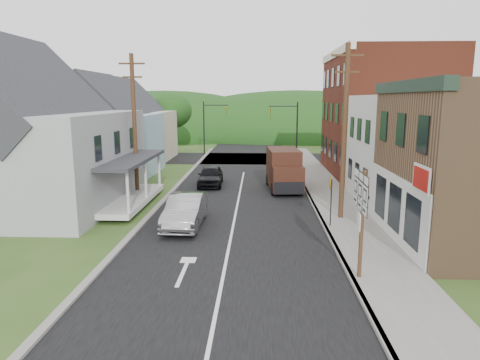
# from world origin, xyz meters

# --- Properties ---
(ground) EXTENTS (120.00, 120.00, 0.00)m
(ground) POSITION_xyz_m (0.00, 0.00, 0.00)
(ground) COLOR #2D4719
(ground) RESTS_ON ground
(road) EXTENTS (9.00, 90.00, 0.02)m
(road) POSITION_xyz_m (0.00, 10.00, 0.00)
(road) COLOR black
(road) RESTS_ON ground
(cross_road) EXTENTS (60.00, 9.00, 0.02)m
(cross_road) POSITION_xyz_m (0.00, 27.00, 0.00)
(cross_road) COLOR black
(cross_road) RESTS_ON ground
(sidewalk_right) EXTENTS (2.80, 55.00, 0.15)m
(sidewalk_right) POSITION_xyz_m (5.90, 8.00, 0.07)
(sidewalk_right) COLOR slate
(sidewalk_right) RESTS_ON ground
(curb_right) EXTENTS (0.20, 55.00, 0.15)m
(curb_right) POSITION_xyz_m (4.55, 8.00, 0.07)
(curb_right) COLOR slate
(curb_right) RESTS_ON ground
(curb_left) EXTENTS (0.30, 55.00, 0.12)m
(curb_left) POSITION_xyz_m (-4.65, 8.00, 0.06)
(curb_left) COLOR slate
(curb_left) RESTS_ON ground
(storefront_white) EXTENTS (8.00, 7.00, 6.50)m
(storefront_white) POSITION_xyz_m (11.30, 7.50, 3.25)
(storefront_white) COLOR silver
(storefront_white) RESTS_ON ground
(storefront_red) EXTENTS (8.00, 12.00, 10.00)m
(storefront_red) POSITION_xyz_m (11.30, 17.00, 5.00)
(storefront_red) COLOR maroon
(storefront_red) RESTS_ON ground
(house_gray) EXTENTS (10.20, 12.24, 8.35)m
(house_gray) POSITION_xyz_m (-12.00, 6.00, 4.23)
(house_gray) COLOR gray
(house_gray) RESTS_ON ground
(house_blue) EXTENTS (7.14, 8.16, 7.28)m
(house_blue) POSITION_xyz_m (-11.00, 17.00, 3.69)
(house_blue) COLOR #91B3C6
(house_blue) RESTS_ON ground
(house_cream) EXTENTS (7.14, 8.16, 7.28)m
(house_cream) POSITION_xyz_m (-11.50, 26.00, 3.69)
(house_cream) COLOR #C0AE95
(house_cream) RESTS_ON ground
(utility_pole_right) EXTENTS (1.60, 0.26, 9.00)m
(utility_pole_right) POSITION_xyz_m (5.60, 3.50, 4.66)
(utility_pole_right) COLOR #472D19
(utility_pole_right) RESTS_ON ground
(utility_pole_left) EXTENTS (1.60, 0.26, 9.00)m
(utility_pole_left) POSITION_xyz_m (-6.50, 8.00, 4.66)
(utility_pole_left) COLOR #472D19
(utility_pole_left) RESTS_ON ground
(traffic_signal_right) EXTENTS (2.87, 0.20, 6.00)m
(traffic_signal_right) POSITION_xyz_m (4.30, 23.50, 3.76)
(traffic_signal_right) COLOR black
(traffic_signal_right) RESTS_ON ground
(traffic_signal_left) EXTENTS (2.87, 0.20, 6.00)m
(traffic_signal_left) POSITION_xyz_m (-4.30, 30.50, 3.76)
(traffic_signal_left) COLOR black
(traffic_signal_left) RESTS_ON ground
(tree_left_b) EXTENTS (4.80, 4.80, 6.94)m
(tree_left_b) POSITION_xyz_m (-17.00, 12.00, 4.88)
(tree_left_b) COLOR #382616
(tree_left_b) RESTS_ON ground
(tree_left_c) EXTENTS (5.80, 5.80, 8.41)m
(tree_left_c) POSITION_xyz_m (-19.00, 20.00, 5.94)
(tree_left_c) COLOR #382616
(tree_left_c) RESTS_ON ground
(tree_left_d) EXTENTS (4.80, 4.80, 6.94)m
(tree_left_d) POSITION_xyz_m (-9.00, 32.00, 4.88)
(tree_left_d) COLOR #382616
(tree_left_d) RESTS_ON ground
(forested_ridge) EXTENTS (90.00, 30.00, 16.00)m
(forested_ridge) POSITION_xyz_m (0.00, 55.00, 0.00)
(forested_ridge) COLOR #1C3510
(forested_ridge) RESTS_ON ground
(silver_sedan) EXTENTS (1.74, 4.81, 1.58)m
(silver_sedan) POSITION_xyz_m (-2.37, 2.01, 0.79)
(silver_sedan) COLOR #9E9DA2
(silver_sedan) RESTS_ON ground
(dark_sedan) EXTENTS (1.86, 4.34, 1.46)m
(dark_sedan) POSITION_xyz_m (-2.25, 12.26, 0.73)
(dark_sedan) COLOR black
(dark_sedan) RESTS_ON ground
(delivery_van) EXTENTS (2.43, 5.21, 2.84)m
(delivery_van) POSITION_xyz_m (3.04, 10.96, 1.44)
(delivery_van) COLOR black
(delivery_van) RESTS_ON ground
(route_sign_cluster) EXTENTS (0.21, 2.17, 3.79)m
(route_sign_cluster) POSITION_xyz_m (4.75, -4.22, 2.61)
(route_sign_cluster) COLOR #472D19
(route_sign_cluster) RESTS_ON sidewalk_right
(warning_sign) EXTENTS (0.23, 0.66, 2.48)m
(warning_sign) POSITION_xyz_m (4.78, 1.94, 1.74)
(warning_sign) COLOR black
(warning_sign) RESTS_ON sidewalk_right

